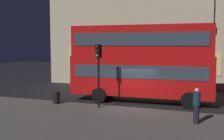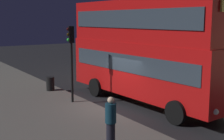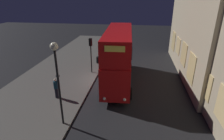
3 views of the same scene
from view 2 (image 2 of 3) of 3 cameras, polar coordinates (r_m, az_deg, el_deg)
ground_plane at (r=15.56m, az=0.33°, el=-7.22°), size 80.00×80.00×0.00m
sidewalk_slab at (r=13.59m, az=-16.82°, el=-9.88°), size 44.00×8.49×0.12m
double_decker_bus at (r=16.20m, az=6.05°, el=4.39°), size 10.25×3.19×5.44m
traffic_light_near_kerb at (r=15.96m, az=-7.63°, el=4.08°), size 0.38×0.39×4.00m
pedestrian at (r=10.37m, az=-0.25°, el=-9.76°), size 0.37×0.37×1.81m
litter_bin at (r=19.23m, az=-11.42°, el=-2.52°), size 0.49×0.49×0.84m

